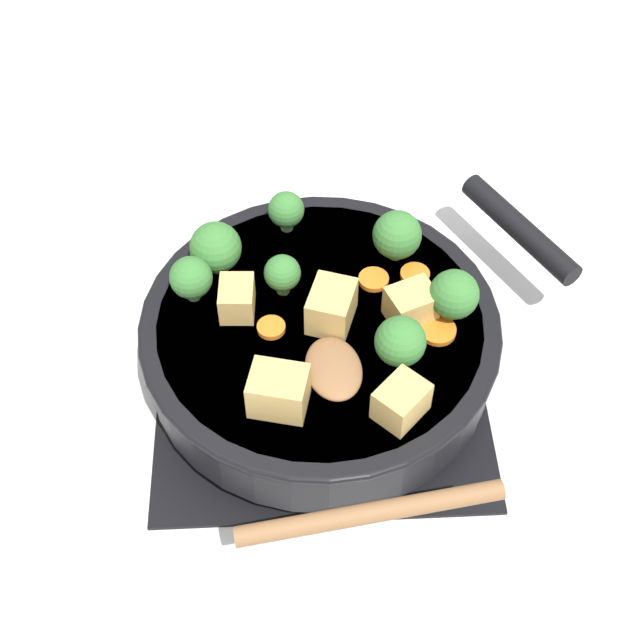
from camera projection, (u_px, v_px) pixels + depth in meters
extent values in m
plane|color=silver|center=(320.00, 376.00, 0.86)|extent=(2.40, 2.40, 0.00)
cube|color=black|center=(320.00, 374.00, 0.86)|extent=(0.31, 0.31, 0.01)
torus|color=black|center=(320.00, 364.00, 0.85)|extent=(0.24, 0.24, 0.01)
cube|color=black|center=(320.00, 364.00, 0.85)|extent=(0.01, 0.23, 0.01)
cube|color=black|center=(320.00, 364.00, 0.85)|extent=(0.23, 0.01, 0.01)
cylinder|color=black|center=(320.00, 341.00, 0.82)|extent=(0.32, 0.32, 0.06)
cylinder|color=brown|center=(320.00, 338.00, 0.82)|extent=(0.29, 0.29, 0.05)
torus|color=black|center=(320.00, 323.00, 0.80)|extent=(0.33, 0.33, 0.01)
cylinder|color=black|center=(520.00, 228.00, 0.89)|extent=(0.10, 0.15, 0.02)
ellipsoid|color=brown|center=(334.00, 368.00, 0.75)|extent=(0.06, 0.07, 0.01)
cylinder|color=brown|center=(371.00, 513.00, 0.67)|extent=(0.21, 0.05, 0.02)
cube|color=tan|center=(237.00, 299.00, 0.79)|extent=(0.03, 0.04, 0.03)
cube|color=tan|center=(279.00, 391.00, 0.73)|extent=(0.05, 0.05, 0.04)
cube|color=tan|center=(401.00, 401.00, 0.72)|extent=(0.05, 0.05, 0.03)
cube|color=tan|center=(411.00, 306.00, 0.79)|extent=(0.05, 0.05, 0.03)
cube|color=tan|center=(331.00, 306.00, 0.78)|extent=(0.05, 0.06, 0.04)
cylinder|color=#709956|center=(395.00, 252.00, 0.84)|extent=(0.01, 0.01, 0.01)
sphere|color=#387533|center=(397.00, 235.00, 0.82)|extent=(0.05, 0.05, 0.05)
cylinder|color=#709956|center=(283.00, 287.00, 0.81)|extent=(0.01, 0.01, 0.01)
sphere|color=#387533|center=(282.00, 273.00, 0.80)|extent=(0.03, 0.03, 0.03)
cylinder|color=#709956|center=(287.00, 224.00, 0.87)|extent=(0.01, 0.01, 0.01)
sphere|color=#387533|center=(286.00, 210.00, 0.85)|extent=(0.04, 0.04, 0.04)
cylinder|color=#709956|center=(194.00, 293.00, 0.81)|extent=(0.01, 0.01, 0.01)
sphere|color=#387533|center=(191.00, 278.00, 0.79)|extent=(0.04, 0.04, 0.04)
cylinder|color=#709956|center=(451.00, 310.00, 0.80)|extent=(0.01, 0.01, 0.01)
sphere|color=#387533|center=(454.00, 293.00, 0.78)|extent=(0.04, 0.04, 0.04)
cylinder|color=#709956|center=(399.00, 357.00, 0.76)|extent=(0.01, 0.01, 0.01)
sphere|color=#387533|center=(400.00, 341.00, 0.75)|extent=(0.04, 0.04, 0.04)
cylinder|color=#709956|center=(218.00, 265.00, 0.83)|extent=(0.01, 0.01, 0.01)
sphere|color=#387533|center=(216.00, 247.00, 0.81)|extent=(0.05, 0.05, 0.05)
cylinder|color=orange|center=(271.00, 328.00, 0.79)|extent=(0.03, 0.03, 0.01)
cylinder|color=orange|center=(415.00, 275.00, 0.83)|extent=(0.03, 0.03, 0.01)
cylinder|color=orange|center=(438.00, 330.00, 0.79)|extent=(0.03, 0.03, 0.01)
cylinder|color=orange|center=(374.00, 279.00, 0.82)|extent=(0.03, 0.03, 0.01)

